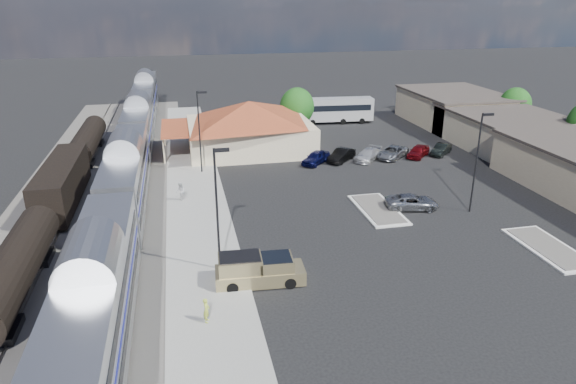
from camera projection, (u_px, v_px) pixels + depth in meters
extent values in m
plane|color=black|center=(343.00, 223.00, 43.92)|extent=(280.00, 280.00, 0.00)
cube|color=#4C4944|center=(97.00, 207.00, 47.04)|extent=(16.00, 100.00, 0.12)
cube|color=gray|center=(197.00, 207.00, 46.99)|extent=(5.50, 92.00, 0.18)
cube|color=silver|center=(97.00, 304.00, 26.91)|extent=(3.00, 20.00, 5.00)
cube|color=black|center=(104.00, 347.00, 27.89)|extent=(2.20, 16.00, 0.60)
cube|color=silver|center=(127.00, 176.00, 46.09)|extent=(3.00, 20.00, 5.00)
cube|color=black|center=(130.00, 204.00, 47.07)|extent=(2.20, 16.00, 0.60)
cube|color=silver|center=(139.00, 123.00, 65.26)|extent=(3.00, 20.00, 5.00)
cube|color=black|center=(142.00, 144.00, 66.24)|extent=(2.20, 16.00, 0.60)
cube|color=silver|center=(146.00, 95.00, 84.44)|extent=(3.00, 20.00, 5.00)
cube|color=black|center=(148.00, 111.00, 85.42)|extent=(2.20, 16.00, 0.60)
cylinder|color=black|center=(14.00, 266.00, 32.59)|extent=(2.80, 14.00, 2.80)
cube|color=black|center=(20.00, 291.00, 33.23)|extent=(2.20, 12.00, 0.60)
cube|color=black|center=(62.00, 182.00, 47.16)|extent=(2.80, 14.00, 3.60)
cube|color=black|center=(65.00, 201.00, 47.84)|extent=(2.20, 12.00, 0.60)
cylinder|color=black|center=(87.00, 139.00, 61.81)|extent=(2.80, 14.00, 2.80)
cube|color=black|center=(89.00, 153.00, 62.45)|extent=(2.20, 12.00, 0.60)
cube|color=#BEAE8B|center=(250.00, 136.00, 64.30)|extent=(15.00, 12.00, 3.60)
pyramid|color=maroon|center=(249.00, 112.00, 63.20)|extent=(15.30, 12.24, 2.60)
cube|color=maroon|center=(175.00, 128.00, 61.96)|extent=(3.20, 9.60, 0.25)
cube|color=#C6B28C|center=(510.00, 132.00, 65.20)|extent=(12.00, 18.00, 4.00)
cube|color=#3F3833|center=(512.00, 116.00, 64.43)|extent=(12.40, 18.40, 0.30)
cube|color=#C6B28C|center=(454.00, 109.00, 77.89)|extent=(12.00, 16.00, 4.50)
cube|color=#3F3833|center=(456.00, 93.00, 77.04)|extent=(12.40, 16.40, 0.30)
cube|color=silver|center=(378.00, 210.00, 46.51)|extent=(3.30, 7.50, 0.15)
cube|color=#4C4944|center=(378.00, 209.00, 46.48)|extent=(2.70, 6.90, 0.10)
cube|color=silver|center=(549.00, 248.00, 39.37)|extent=(3.30, 7.50, 0.15)
cube|color=#4C4944|center=(549.00, 247.00, 39.34)|extent=(2.70, 6.90, 0.10)
cylinder|color=black|center=(217.00, 212.00, 34.66)|extent=(0.16, 0.16, 9.00)
cube|color=black|center=(222.00, 150.00, 33.21)|extent=(1.00, 0.25, 0.22)
cylinder|color=black|center=(199.00, 133.00, 54.75)|extent=(0.16, 0.16, 9.00)
cube|color=black|center=(202.00, 92.00, 53.30)|extent=(1.00, 0.25, 0.22)
cylinder|color=black|center=(476.00, 164.00, 44.70)|extent=(0.16, 0.16, 9.00)
cube|color=black|center=(488.00, 114.00, 43.25)|extent=(1.00, 0.25, 0.22)
cylinder|color=#382314|center=(512.00, 122.00, 73.95)|extent=(0.30, 0.30, 2.55)
ellipsoid|color=#184614|center=(515.00, 105.00, 73.06)|extent=(4.41, 4.41, 4.87)
cylinder|color=#382314|center=(297.00, 125.00, 71.42)|extent=(0.30, 0.30, 2.73)
ellipsoid|color=#184614|center=(297.00, 107.00, 70.47)|extent=(4.71, 4.71, 5.21)
cube|color=tan|center=(260.00, 275.00, 34.52)|extent=(6.09, 2.52, 0.98)
cube|color=tan|center=(260.00, 265.00, 34.25)|extent=(2.39, 2.19, 1.03)
cube|color=tan|center=(260.00, 264.00, 34.22)|extent=(2.98, 2.23, 1.19)
cylinder|color=black|center=(290.00, 283.00, 33.97)|extent=(0.80, 0.35, 0.78)
cylinder|color=black|center=(286.00, 269.00, 35.77)|extent=(0.80, 0.35, 0.78)
cylinder|color=black|center=(233.00, 288.00, 33.42)|extent=(0.80, 0.35, 0.78)
cylinder|color=black|center=(231.00, 273.00, 35.23)|extent=(0.80, 0.35, 0.78)
imported|color=#93959A|center=(412.00, 202.00, 46.65)|extent=(5.22, 3.21, 1.35)
cube|color=silver|center=(334.00, 109.00, 78.07)|extent=(11.93, 3.43, 3.34)
cube|color=black|center=(334.00, 107.00, 77.93)|extent=(11.00, 3.40, 0.88)
cylinder|color=black|center=(362.00, 121.00, 78.13)|extent=(0.90, 0.36, 0.88)
cylinder|color=black|center=(358.00, 118.00, 80.26)|extent=(0.90, 0.36, 0.88)
cylinder|color=black|center=(312.00, 123.00, 77.15)|extent=(0.90, 0.36, 0.88)
cylinder|color=black|center=(310.00, 119.00, 79.27)|extent=(0.90, 0.36, 0.88)
imported|color=#B5C83E|center=(206.00, 310.00, 30.04)|extent=(0.49, 0.64, 1.56)
imported|color=silver|center=(180.00, 192.00, 47.90)|extent=(0.94, 1.06, 1.83)
imported|color=#0D0F41|center=(316.00, 158.00, 59.29)|extent=(4.32, 4.32, 1.48)
imported|color=black|center=(342.00, 155.00, 60.19)|extent=(4.29, 4.30, 1.48)
imported|color=silver|center=(368.00, 155.00, 60.58)|extent=(4.65, 4.72, 1.37)
imported|color=gray|center=(392.00, 152.00, 61.48)|extent=(5.33, 5.14, 1.41)
imported|color=maroon|center=(418.00, 151.00, 61.83)|extent=(4.20, 4.20, 1.44)
imported|color=black|center=(441.00, 149.00, 62.76)|extent=(3.88, 3.76, 1.32)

